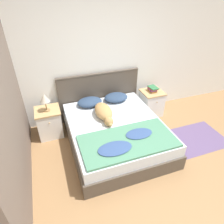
% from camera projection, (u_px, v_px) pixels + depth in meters
% --- Properties ---
extents(ground_plane, '(16.00, 16.00, 0.00)m').
position_uv_depth(ground_plane, '(141.00, 190.00, 2.90)').
color(ground_plane, '#997047').
extents(wall_back, '(9.00, 0.06, 2.55)m').
position_uv_depth(wall_back, '(97.00, 59.00, 3.88)').
color(wall_back, white).
rests_on(wall_back, ground_plane).
extents(wall_side_left, '(0.06, 3.10, 2.55)m').
position_uv_depth(wall_side_left, '(8.00, 97.00, 2.60)').
color(wall_side_left, '#706056').
rests_on(wall_side_left, ground_plane).
extents(bed, '(1.63, 1.92, 0.47)m').
position_uv_depth(bed, '(116.00, 133.00, 3.62)').
color(bed, '#4C4238').
rests_on(bed, ground_plane).
extents(headboard, '(1.71, 0.06, 1.02)m').
position_uv_depth(headboard, '(99.00, 94.00, 4.23)').
color(headboard, '#4C4238').
rests_on(headboard, ground_plane).
extents(nightstand_left, '(0.46, 0.45, 0.56)m').
position_uv_depth(nightstand_left, '(50.00, 122.00, 3.81)').
color(nightstand_left, white).
rests_on(nightstand_left, ground_plane).
extents(nightstand_right, '(0.46, 0.45, 0.56)m').
position_uv_depth(nightstand_right, '(151.00, 103.00, 4.43)').
color(nightstand_right, white).
rests_on(nightstand_right, ground_plane).
extents(pillow_left, '(0.49, 0.37, 0.14)m').
position_uv_depth(pillow_left, '(90.00, 102.00, 3.94)').
color(pillow_left, navy).
rests_on(pillow_left, bed).
extents(pillow_right, '(0.49, 0.37, 0.14)m').
position_uv_depth(pillow_right, '(116.00, 97.00, 4.10)').
color(pillow_right, navy).
rests_on(pillow_right, bed).
extents(quilt, '(1.47, 0.75, 0.07)m').
position_uv_depth(quilt, '(128.00, 141.00, 3.04)').
color(quilt, '#4C8466').
rests_on(quilt, bed).
extents(dog, '(0.29, 0.76, 0.21)m').
position_uv_depth(dog, '(104.00, 112.00, 3.58)').
color(dog, tan).
rests_on(dog, bed).
extents(book_stack, '(0.17, 0.23, 0.10)m').
position_uv_depth(book_stack, '(153.00, 89.00, 4.26)').
color(book_stack, orange).
rests_on(book_stack, nightstand_right).
extents(table_lamp, '(0.17, 0.17, 0.34)m').
position_uv_depth(table_lamp, '(44.00, 99.00, 3.51)').
color(table_lamp, '#9E7A4C').
rests_on(table_lamp, nightstand_left).
extents(rug, '(1.15, 0.81, 0.00)m').
position_uv_depth(rug, '(194.00, 139.00, 3.84)').
color(rug, '#604C75').
rests_on(rug, ground_plane).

